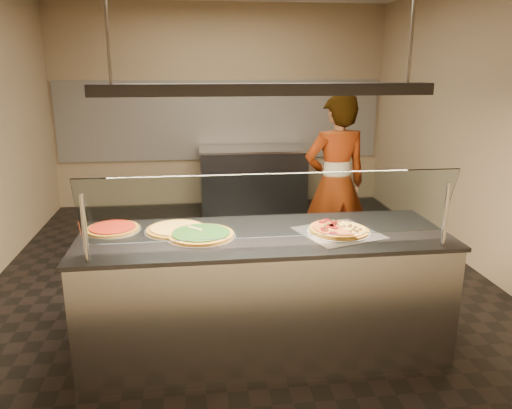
{
  "coord_description": "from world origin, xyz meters",
  "views": [
    {
      "loc": [
        -0.45,
        -4.7,
        2.1
      ],
      "look_at": [
        0.04,
        -0.85,
        1.02
      ],
      "focal_mm": 35.0,
      "sensor_mm": 36.0,
      "label": 1
    }
  ],
  "objects": [
    {
      "name": "ground",
      "position": [
        0.0,
        0.0,
        -0.01
      ],
      "size": [
        5.0,
        6.0,
        0.02
      ],
      "primitive_type": "cube",
      "color": "black",
      "rests_on": "ground"
    },
    {
      "name": "wall_back",
      "position": [
        0.0,
        3.01,
        1.5
      ],
      "size": [
        5.0,
        0.02,
        3.0
      ],
      "primitive_type": "cube",
      "color": "tan",
      "rests_on": "ground"
    },
    {
      "name": "wall_front",
      "position": [
        0.0,
        -3.01,
        1.5
      ],
      "size": [
        5.0,
        0.02,
        3.0
      ],
      "primitive_type": "cube",
      "color": "tan",
      "rests_on": "ground"
    },
    {
      "name": "wall_right",
      "position": [
        2.51,
        0.0,
        1.5
      ],
      "size": [
        0.02,
        6.0,
        3.0
      ],
      "primitive_type": "cube",
      "color": "tan",
      "rests_on": "ground"
    },
    {
      "name": "tile_band",
      "position": [
        0.0,
        2.98,
        1.3
      ],
      "size": [
        4.9,
        0.02,
        1.2
      ],
      "primitive_type": "cube",
      "color": "silver",
      "rests_on": "wall_back"
    },
    {
      "name": "serving_counter",
      "position": [
        0.04,
        -1.32,
        0.47
      ],
      "size": [
        2.66,
        0.94,
        0.93
      ],
      "color": "#B7B7BC",
      "rests_on": "ground"
    },
    {
      "name": "sneeze_guard",
      "position": [
        0.04,
        -1.66,
        1.23
      ],
      "size": [
        2.42,
        0.18,
        0.54
      ],
      "color": "#B7B7BC",
      "rests_on": "serving_counter"
    },
    {
      "name": "perforated_tray",
      "position": [
        0.58,
        -1.37,
        0.94
      ],
      "size": [
        0.65,
        0.65,
        0.01
      ],
      "color": "silver",
      "rests_on": "serving_counter"
    },
    {
      "name": "half_pizza_pepperoni",
      "position": [
        0.48,
        -1.37,
        0.96
      ],
      "size": [
        0.33,
        0.47,
        0.05
      ],
      "color": "brown",
      "rests_on": "perforated_tray"
    },
    {
      "name": "half_pizza_sausage",
      "position": [
        0.68,
        -1.37,
        0.96
      ],
      "size": [
        0.33,
        0.47,
        0.04
      ],
      "color": "brown",
      "rests_on": "perforated_tray"
    },
    {
      "name": "pizza_spinach",
      "position": [
        -0.41,
        -1.32,
        0.95
      ],
      "size": [
        0.5,
        0.5,
        0.03
      ],
      "color": "silver",
      "rests_on": "serving_counter"
    },
    {
      "name": "pizza_cheese",
      "position": [
        -0.59,
        -1.17,
        0.94
      ],
      "size": [
        0.47,
        0.47,
        0.03
      ],
      "color": "silver",
      "rests_on": "serving_counter"
    },
    {
      "name": "pizza_tomato",
      "position": [
        -1.06,
        -1.09,
        0.94
      ],
      "size": [
        0.41,
        0.41,
        0.03
      ],
      "color": "silver",
      "rests_on": "serving_counter"
    },
    {
      "name": "pizza_spatula",
      "position": [
        -0.39,
        -1.23,
        0.96
      ],
      "size": [
        0.29,
        0.17,
        0.02
      ],
      "color": "#B7B7BC",
      "rests_on": "pizza_spinach"
    },
    {
      "name": "prep_table",
      "position": [
        0.43,
        2.55,
        0.47
      ],
      "size": [
        1.58,
        0.74,
        0.93
      ],
      "color": "#2F2F33",
      "rests_on": "ground"
    },
    {
      "name": "worker",
      "position": [
        1.0,
        0.17,
        0.93
      ],
      "size": [
        0.73,
        0.53,
        1.85
      ],
      "primitive_type": "imported",
      "rotation": [
        0.0,
        0.0,
        3.28
      ],
      "color": "#3E394B",
      "rests_on": "ground"
    },
    {
      "name": "heat_lamp_housing",
      "position": [
        0.04,
        -1.32,
        1.95
      ],
      "size": [
        2.3,
        0.18,
        0.08
      ],
      "primitive_type": "cube",
      "color": "#2F2F33",
      "rests_on": "ceiling"
    },
    {
      "name": "lamp_rod_left",
      "position": [
        -0.96,
        -1.32,
        2.5
      ],
      "size": [
        0.02,
        0.02,
        1.01
      ],
      "primitive_type": "cylinder",
      "color": "#B7B7BC",
      "rests_on": "ceiling"
    },
    {
      "name": "lamp_rod_right",
      "position": [
        1.04,
        -1.32,
        2.5
      ],
      "size": [
        0.02,
        0.02,
        1.01
      ],
      "primitive_type": "cylinder",
      "color": "#B7B7BC",
      "rests_on": "ceiling"
    }
  ]
}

